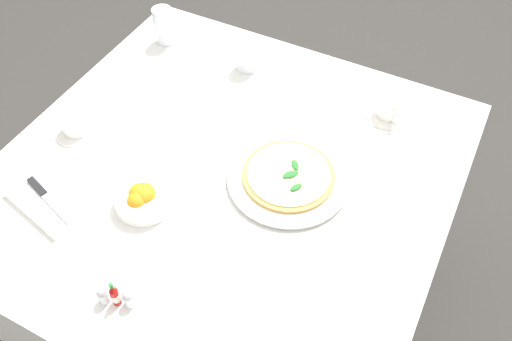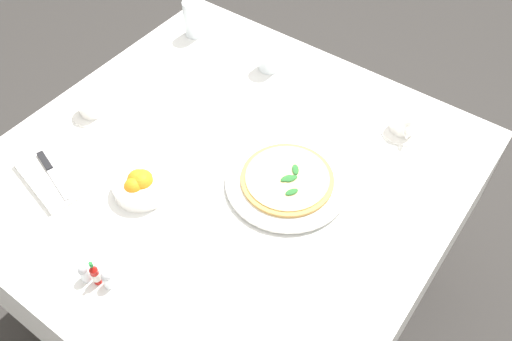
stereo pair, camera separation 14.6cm
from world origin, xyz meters
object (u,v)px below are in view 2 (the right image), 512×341
object	(u,v)px
pizza_plate	(287,182)
citrus_bowl	(141,184)
water_glass_right_edge	(269,57)
pizza	(287,179)
hot_sauce_bottle	(95,274)
salt_shaker	(108,279)
napkin_folded	(53,175)
coffee_cup_far_right	(404,123)
pepper_shaker	(84,273)
dinner_knife	(52,173)
water_glass_back_corner	(193,20)
coffee_cup_left_edge	(91,105)

from	to	relation	value
pizza_plate	citrus_bowl	distance (m)	0.39
pizza_plate	water_glass_right_edge	size ratio (longest dim) A/B	3.22
pizza	hot_sauce_bottle	size ratio (longest dim) A/B	3.00
citrus_bowl	salt_shaker	xyz separation A→B (m)	(0.13, -0.25, -0.00)
pizza	citrus_bowl	distance (m)	0.39
pizza_plate	napkin_folded	world-z (taller)	napkin_folded
water_glass_right_edge	hot_sauce_bottle	size ratio (longest dim) A/B	1.24
coffee_cup_far_right	napkin_folded	bearing A→B (deg)	-133.44
pizza	pepper_shaker	size ratio (longest dim) A/B	4.43
dinner_knife	citrus_bowl	xyz separation A→B (m)	(0.22, 0.11, 0.00)
pizza_plate	citrus_bowl	xyz separation A→B (m)	(-0.30, -0.24, 0.02)
water_glass_back_corner	hot_sauce_bottle	size ratio (longest dim) A/B	1.51
pizza	salt_shaker	xyz separation A→B (m)	(-0.16, -0.49, 0.00)
citrus_bowl	hot_sauce_bottle	bearing A→B (deg)	-67.53
napkin_folded	salt_shaker	world-z (taller)	salt_shaker
coffee_cup_left_edge	water_glass_back_corner	distance (m)	0.49
salt_shaker	pizza	bearing A→B (deg)	71.48
pizza	pizza_plate	bearing A→B (deg)	167.44
coffee_cup_far_right	pizza	bearing A→B (deg)	-113.30
coffee_cup_left_edge	water_glass_back_corner	bearing A→B (deg)	91.33
hot_sauce_bottle	salt_shaker	size ratio (longest dim) A/B	1.48
pizza	hot_sauce_bottle	world-z (taller)	hot_sauce_bottle
water_glass_back_corner	salt_shaker	size ratio (longest dim) A/B	2.23
dinner_knife	citrus_bowl	distance (m)	0.25
pepper_shaker	napkin_folded	bearing A→B (deg)	152.28
water_glass_back_corner	hot_sauce_bottle	distance (m)	0.98
citrus_bowl	pepper_shaker	xyz separation A→B (m)	(0.08, -0.27, -0.00)
pepper_shaker	dinner_knife	bearing A→B (deg)	152.20
coffee_cup_far_right	salt_shaker	xyz separation A→B (m)	(-0.32, -0.86, -0.01)
pepper_shaker	citrus_bowl	bearing A→B (deg)	106.35
citrus_bowl	hot_sauce_bottle	distance (m)	0.28
coffee_cup_left_edge	coffee_cup_far_right	size ratio (longest dim) A/B	1.00
hot_sauce_bottle	napkin_folded	bearing A→B (deg)	155.73
salt_shaker	pepper_shaker	world-z (taller)	same
pizza	water_glass_back_corner	world-z (taller)	water_glass_back_corner
citrus_bowl	pepper_shaker	distance (m)	0.28
dinner_knife	pepper_shaker	xyz separation A→B (m)	(0.30, -0.16, 0.00)
pizza_plate	dinner_knife	xyz separation A→B (m)	(-0.52, -0.35, 0.01)
coffee_cup_far_right	dinner_knife	xyz separation A→B (m)	(-0.68, -0.72, -0.01)
pepper_shaker	pizza	bearing A→B (deg)	66.67
water_glass_right_edge	dinner_knife	xyz separation A→B (m)	(-0.20, -0.73, -0.02)
pizza	citrus_bowl	size ratio (longest dim) A/B	1.66
pizza_plate	pepper_shaker	xyz separation A→B (m)	(-0.22, -0.51, 0.01)
water_glass_back_corner	water_glass_right_edge	size ratio (longest dim) A/B	1.23
pizza_plate	coffee_cup_left_edge	world-z (taller)	coffee_cup_left_edge
salt_shaker	napkin_folded	bearing A→B (deg)	158.80
pizza	salt_shaker	size ratio (longest dim) A/B	4.43
coffee_cup_left_edge	napkin_folded	world-z (taller)	coffee_cup_left_edge
pizza_plate	dinner_knife	size ratio (longest dim) A/B	1.73
napkin_folded	salt_shaker	bearing A→B (deg)	-8.36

